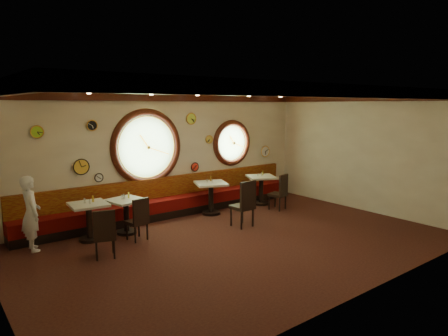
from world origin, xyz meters
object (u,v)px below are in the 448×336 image
(table_b, at_px, (126,212))
(table_a, at_px, (89,217))
(condiment_d_salt, at_px, (258,175))
(condiment_a_bottle, at_px, (93,199))
(condiment_c_bottle, at_px, (211,178))
(condiment_d_pepper, at_px, (262,174))
(table_c, at_px, (211,194))
(waiter, at_px, (31,213))
(chair_c, at_px, (245,201))
(chair_d, at_px, (280,190))
(condiment_c_salt, at_px, (207,181))
(chair_b, at_px, (139,216))
(condiment_a_pepper, at_px, (90,202))
(condiment_b_salt, at_px, (122,197))
(condiment_b_bottle, at_px, (129,195))
(condiment_c_pepper, at_px, (212,181))
(condiment_b_pepper, at_px, (124,197))
(chair_a, at_px, (104,231))
(condiment_d_bottle, at_px, (263,173))
(condiment_a_salt, at_px, (85,201))

(table_b, bearing_deg, table_a, 177.90)
(condiment_d_salt, bearing_deg, condiment_a_bottle, -178.83)
(table_a, xyz_separation_m, condiment_c_bottle, (3.45, 0.28, 0.43))
(condiment_d_salt, xyz_separation_m, condiment_d_pepper, (0.08, -0.08, 0.01))
(table_c, bearing_deg, waiter, -179.96)
(condiment_c_bottle, relative_size, waiter, 0.11)
(table_b, xyz_separation_m, chair_c, (2.47, -1.29, 0.14))
(chair_d, bearing_deg, condiment_c_salt, 139.92)
(chair_b, relative_size, condiment_a_pepper, 5.95)
(condiment_b_salt, distance_m, waiter, 1.89)
(condiment_b_bottle, bearing_deg, chair_b, -97.19)
(chair_d, height_order, condiment_d_salt, chair_d)
(table_b, height_order, condiment_c_salt, condiment_c_salt)
(table_c, distance_m, condiment_c_salt, 0.38)
(condiment_c_salt, relative_size, condiment_a_bottle, 0.60)
(table_b, xyz_separation_m, condiment_a_pepper, (-0.84, -0.04, 0.37))
(chair_d, xyz_separation_m, condiment_c_pepper, (-1.79, 0.78, 0.34))
(condiment_b_pepper, bearing_deg, table_c, 3.00)
(condiment_c_salt, distance_m, condiment_b_pepper, 2.45)
(chair_a, height_order, condiment_d_bottle, condiment_d_bottle)
(table_b, relative_size, condiment_b_bottle, 6.13)
(condiment_b_pepper, bearing_deg, condiment_d_pepper, 1.13)
(table_c, height_order, waiter, waiter)
(condiment_d_salt, xyz_separation_m, condiment_c_bottle, (-1.62, 0.12, 0.06))
(condiment_a_salt, bearing_deg, waiter, 176.80)
(table_b, distance_m, condiment_a_bottle, 0.82)
(waiter, bearing_deg, condiment_b_salt, -94.08)
(condiment_b_pepper, bearing_deg, condiment_d_salt, 2.22)
(condiment_a_salt, distance_m, condiment_a_pepper, 0.15)
(condiment_d_bottle, bearing_deg, chair_c, -142.75)
(condiment_d_bottle, bearing_deg, waiter, -179.57)
(table_c, height_order, condiment_a_salt, condiment_a_salt)
(condiment_a_pepper, height_order, condiment_c_bottle, condiment_c_bottle)
(table_a, distance_m, condiment_b_bottle, 1.00)
(table_b, height_order, condiment_c_pepper, condiment_c_pepper)
(chair_b, bearing_deg, condiment_c_bottle, 10.74)
(condiment_b_salt, bearing_deg, table_c, 2.62)
(chair_c, bearing_deg, condiment_c_pepper, 85.43)
(condiment_b_pepper, distance_m, condiment_a_bottle, 0.69)
(chair_b, bearing_deg, condiment_b_salt, 87.29)
(condiment_b_salt, bearing_deg, condiment_d_salt, 2.01)
(condiment_c_salt, distance_m, condiment_d_pepper, 1.89)
(condiment_a_bottle, bearing_deg, condiment_b_pepper, -5.37)
(table_c, bearing_deg, condiment_b_pepper, -177.00)
(condiment_a_bottle, bearing_deg, chair_c, -23.47)
(table_a, xyz_separation_m, table_b, (0.84, -0.03, -0.02))
(condiment_b_salt, relative_size, condiment_c_bottle, 0.63)
(chair_a, bearing_deg, condiment_b_salt, 71.79)
(condiment_c_pepper, xyz_separation_m, waiter, (-4.47, 0.04, -0.15))
(chair_b, bearing_deg, table_c, 8.44)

